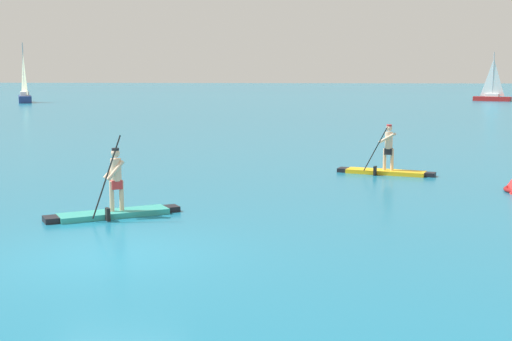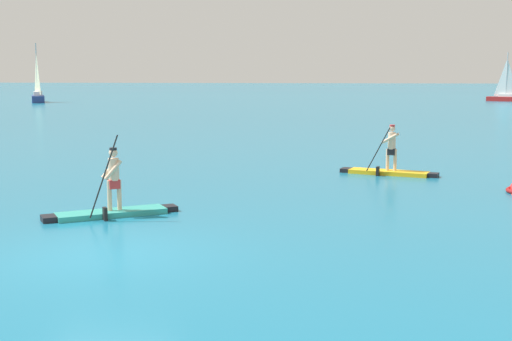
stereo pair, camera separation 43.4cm
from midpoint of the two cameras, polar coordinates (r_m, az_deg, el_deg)
name	(u,v)px [view 1 (the left image)]	position (r m, az deg, el deg)	size (l,w,h in m)	color
ground	(111,254)	(13.75, -12.84, -6.78)	(440.00, 440.00, 0.00)	#196B8C
paddleboarder_mid_center	(113,205)	(17.18, -12.44, -2.81)	(3.05, 2.17, 2.04)	teal
paddleboarder_far_right	(386,166)	(24.17, 10.20, 0.39)	(3.36, 1.48, 1.73)	yellow
sailboat_left_horizon	(25,95)	(86.07, -18.76, 5.96)	(3.63, 5.67, 6.96)	navy
sailboat_right_horizon	(492,94)	(90.32, 18.86, 6.05)	(4.45, 2.93, 5.98)	#A51E1E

